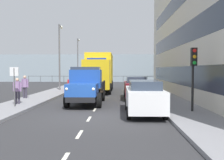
# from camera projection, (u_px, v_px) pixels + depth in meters

# --- Properties ---
(ground_plane) EXTENTS (80.00, 80.00, 0.00)m
(ground_plane) POSITION_uv_depth(u_px,v_px,m) (104.00, 95.00, 21.49)
(ground_plane) COLOR #2D2D30
(sidewalk_left) EXTENTS (2.47, 39.85, 0.15)m
(sidewalk_left) POSITION_uv_depth(u_px,v_px,m) (159.00, 94.00, 21.33)
(sidewalk_left) COLOR gray
(sidewalk_left) RESTS_ON ground_plane
(sidewalk_right) EXTENTS (2.47, 39.85, 0.15)m
(sidewalk_right) POSITION_uv_depth(u_px,v_px,m) (50.00, 94.00, 21.63)
(sidewalk_right) COLOR gray
(sidewalk_right) RESTS_ON ground_plane
(road_centreline_markings) EXTENTS (0.12, 34.89, 0.01)m
(road_centreline_markings) POSITION_uv_depth(u_px,v_px,m) (103.00, 96.00, 20.35)
(road_centreline_markings) COLOR silver
(road_centreline_markings) RESTS_ON ground_plane
(sea_horizon) EXTENTS (80.00, 0.80, 5.00)m
(sea_horizon) POSITION_uv_depth(u_px,v_px,m) (112.00, 68.00, 44.27)
(sea_horizon) COLOR #84939E
(sea_horizon) RESTS_ON ground_plane
(seawall_railing) EXTENTS (28.08, 0.08, 1.20)m
(seawall_railing) POSITION_uv_depth(u_px,v_px,m) (111.00, 77.00, 40.74)
(seawall_railing) COLOR #4C5156
(seawall_railing) RESTS_ON ground_plane
(truck_vintage_blue) EXTENTS (2.17, 5.64, 2.43)m
(truck_vintage_blue) POSITION_uv_depth(u_px,v_px,m) (86.00, 86.00, 15.65)
(truck_vintage_blue) COLOR black
(truck_vintage_blue) RESTS_ON ground_plane
(lorry_cargo_yellow) EXTENTS (2.58, 8.20, 3.87)m
(lorry_cargo_yellow) POSITION_uv_depth(u_px,v_px,m) (99.00, 71.00, 24.64)
(lorry_cargo_yellow) COLOR gold
(lorry_cargo_yellow) RESTS_ON ground_plane
(car_white_kerbside_near) EXTENTS (1.83, 4.35, 1.72)m
(car_white_kerbside_near) POSITION_uv_depth(u_px,v_px,m) (144.00, 97.00, 12.29)
(car_white_kerbside_near) COLOR white
(car_white_kerbside_near) RESTS_ON ground_plane
(car_maroon_kerbside_1) EXTENTS (1.77, 3.98, 1.72)m
(car_maroon_kerbside_1) POSITION_uv_depth(u_px,v_px,m) (136.00, 87.00, 18.57)
(car_maroon_kerbside_1) COLOR maroon
(car_maroon_kerbside_1) RESTS_ON ground_plane
(car_red_oppositeside_0) EXTENTS (1.98, 4.02, 1.72)m
(car_red_oppositeside_0) POSITION_uv_depth(u_px,v_px,m) (81.00, 83.00, 25.24)
(car_red_oppositeside_0) COLOR #B21E1E
(car_red_oppositeside_0) RESTS_ON ground_plane
(pedestrian_couple_b) EXTENTS (0.53, 0.34, 1.59)m
(pedestrian_couple_b) POSITION_uv_depth(u_px,v_px,m) (17.00, 89.00, 15.00)
(pedestrian_couple_b) COLOR #383342
(pedestrian_couple_b) RESTS_ON sidewalk_right
(pedestrian_couple_a) EXTENTS (0.53, 0.34, 1.67)m
(pedestrian_couple_a) POSITION_uv_depth(u_px,v_px,m) (25.00, 85.00, 17.91)
(pedestrian_couple_a) COLOR #383342
(pedestrian_couple_a) RESTS_ON sidewalk_right
(traffic_light_near) EXTENTS (0.28, 0.41, 3.20)m
(traffic_light_near) POSITION_uv_depth(u_px,v_px,m) (194.00, 65.00, 12.17)
(traffic_light_near) COLOR black
(traffic_light_near) RESTS_ON sidewalk_left
(lamp_post_promenade) EXTENTS (0.32, 1.14, 6.78)m
(lamp_post_promenade) POSITION_uv_depth(u_px,v_px,m) (60.00, 51.00, 25.27)
(lamp_post_promenade) COLOR #59595B
(lamp_post_promenade) RESTS_ON sidewalk_right
(lamp_post_far) EXTENTS (0.32, 1.14, 6.72)m
(lamp_post_far) POSITION_uv_depth(u_px,v_px,m) (78.00, 57.00, 36.28)
(lamp_post_far) COLOR #59595B
(lamp_post_far) RESTS_ON sidewalk_right
(street_sign) EXTENTS (0.50, 0.07, 2.25)m
(street_sign) POSITION_uv_depth(u_px,v_px,m) (14.00, 80.00, 13.87)
(street_sign) COLOR #4C4C4C
(street_sign) RESTS_ON sidewalk_right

